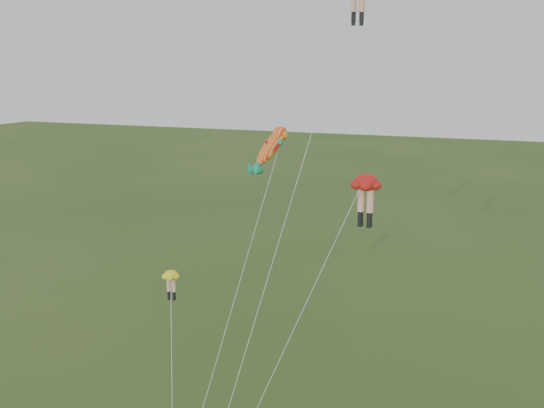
% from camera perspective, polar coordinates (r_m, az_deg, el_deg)
% --- Properties ---
extents(legs_kite_red_mid, '(5.68, 8.95, 13.99)m').
position_cam_1_polar(legs_kite_red_mid, '(30.32, 8.69, 1.37)').
color(legs_kite_red_mid, '#B51A12').
rests_on(legs_kite_red_mid, ground).
extents(legs_kite_yellow, '(3.65, 6.26, 9.01)m').
position_cam_1_polar(legs_kite_yellow, '(31.50, -9.48, -7.68)').
color(legs_kite_yellow, yellow).
rests_on(legs_kite_yellow, ground).
extents(fish_kite, '(1.82, 12.03, 16.22)m').
position_cam_1_polar(fish_kite, '(33.06, -0.10, 5.28)').
color(fish_kite, yellow).
rests_on(fish_kite, ground).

